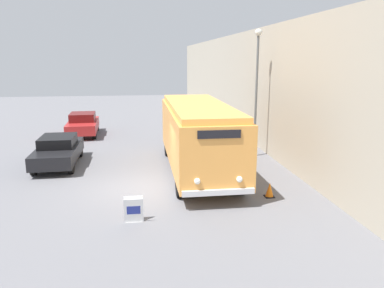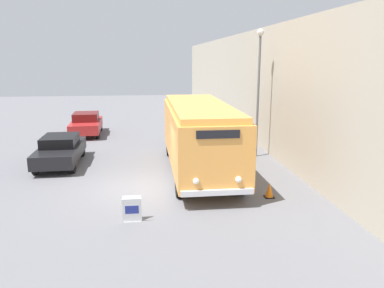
% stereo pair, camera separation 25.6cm
% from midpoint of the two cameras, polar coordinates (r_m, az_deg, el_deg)
% --- Properties ---
extents(ground_plane, '(80.00, 80.00, 0.00)m').
position_cam_midpoint_polar(ground_plane, '(15.37, -8.08, -6.81)').
color(ground_plane, slate).
extents(building_wall_right, '(0.30, 60.00, 6.87)m').
position_cam_midpoint_polar(building_wall_right, '(25.50, 7.88, 8.92)').
color(building_wall_right, '#B2A893').
rests_on(building_wall_right, ground_plane).
extents(vintage_bus, '(2.69, 9.23, 3.17)m').
position_cam_midpoint_polar(vintage_bus, '(17.08, 0.52, 1.61)').
color(vintage_bus, black).
rests_on(vintage_bus, ground_plane).
extents(sign_board, '(0.62, 0.32, 0.83)m').
position_cam_midpoint_polar(sign_board, '(12.34, -9.48, -9.91)').
color(sign_board, gray).
rests_on(sign_board, ground_plane).
extents(streetlamp, '(0.36, 0.36, 6.62)m').
position_cam_midpoint_polar(streetlamp, '(19.90, 9.49, 10.20)').
color(streetlamp, '#595E60').
rests_on(streetlamp, ground_plane).
extents(parked_car_near, '(1.96, 4.54, 1.44)m').
position_cam_midpoint_polar(parked_car_near, '(19.56, -20.07, -0.92)').
color(parked_car_near, black).
rests_on(parked_car_near, ground_plane).
extents(parked_car_mid, '(2.13, 4.41, 1.52)m').
position_cam_midpoint_polar(parked_car_mid, '(26.73, -16.55, 2.95)').
color(parked_car_mid, black).
rests_on(parked_car_mid, ground_plane).
extents(traffic_cone, '(0.36, 0.36, 0.57)m').
position_cam_midpoint_polar(traffic_cone, '(14.58, 11.25, -6.87)').
color(traffic_cone, black).
rests_on(traffic_cone, ground_plane).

